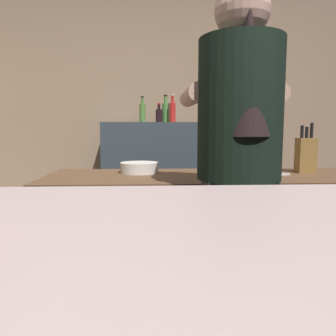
# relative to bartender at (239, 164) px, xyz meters

# --- Properties ---
(wall_back) EXTENTS (5.20, 0.10, 2.70)m
(wall_back) POSITION_rel_bartender_xyz_m (-0.23, 2.09, 0.36)
(wall_back) COLOR #93775A
(wall_back) RESTS_ON ground
(prep_counter) EXTENTS (2.10, 0.60, 0.89)m
(prep_counter) POSITION_rel_bartender_xyz_m (0.12, 0.46, -0.55)
(prep_counter) COLOR brown
(prep_counter) RESTS_ON ground
(back_shelf) EXTENTS (0.88, 0.36, 1.20)m
(back_shelf) POSITION_rel_bartender_xyz_m (-0.38, 1.81, -0.39)
(back_shelf) COLOR #313C43
(back_shelf) RESTS_ON ground
(bartender) EXTENTS (0.43, 0.51, 1.71)m
(bartender) POSITION_rel_bartender_xyz_m (0.00, 0.00, 0.00)
(bartender) COLOR #343640
(bartender) RESTS_ON ground
(knife_block) EXTENTS (0.10, 0.08, 0.29)m
(knife_block) POSITION_rel_bartender_xyz_m (0.53, 0.52, -0.00)
(knife_block) COLOR olive
(knife_block) RESTS_ON prep_counter
(mixing_bowl) EXTENTS (0.22, 0.22, 0.06)m
(mixing_bowl) POSITION_rel_bartender_xyz_m (-0.43, 0.56, -0.08)
(mixing_bowl) COLOR silver
(mixing_bowl) RESTS_ON prep_counter
(chefs_knife) EXTENTS (0.24, 0.10, 0.01)m
(chefs_knife) POSITION_rel_bartender_xyz_m (0.28, 0.41, -0.10)
(chefs_knife) COLOR silver
(chefs_knife) RESTS_ON prep_counter
(bottle_olive_oil) EXTENTS (0.06, 0.06, 0.24)m
(bottle_olive_oil) POSITION_rel_bartender_xyz_m (-0.45, 1.82, 0.30)
(bottle_olive_oil) COLOR #4E7E37
(bottle_olive_oil) RESTS_ON back_shelf
(bottle_hot_sauce) EXTENTS (0.06, 0.06, 0.17)m
(bottle_hot_sauce) POSITION_rel_bartender_xyz_m (-0.29, 1.74, 0.28)
(bottle_hot_sauce) COLOR black
(bottle_hot_sauce) RESTS_ON back_shelf
(bottle_soy) EXTENTS (0.07, 0.07, 0.26)m
(bottle_soy) POSITION_rel_bartender_xyz_m (-0.23, 1.81, 0.31)
(bottle_soy) COLOR #47833C
(bottle_soy) RESTS_ON back_shelf
(bottle_vinegar) EXTENTS (0.06, 0.06, 0.25)m
(bottle_vinegar) POSITION_rel_bartender_xyz_m (-0.17, 1.74, 0.31)
(bottle_vinegar) COLOR red
(bottle_vinegar) RESTS_ON back_shelf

